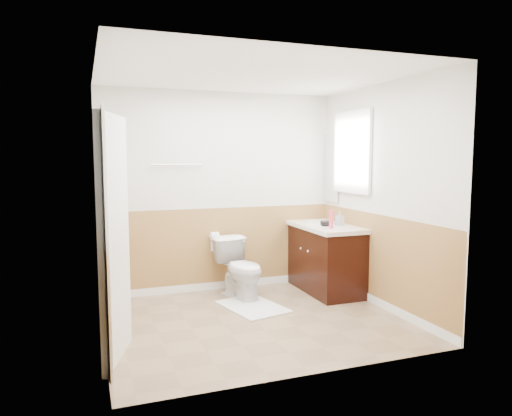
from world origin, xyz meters
name	(u,v)px	position (x,y,z in m)	size (l,w,h in m)	color
floor	(255,321)	(0.00, 0.00, 0.00)	(3.00, 3.00, 0.00)	#8C7051
ceiling	(255,74)	(0.00, 0.00, 2.50)	(3.00, 3.00, 0.00)	white
wall_back	(220,192)	(0.00, 1.30, 1.25)	(3.00, 3.00, 0.00)	silver
wall_front	(314,216)	(0.00, -1.30, 1.25)	(3.00, 3.00, 0.00)	silver
wall_left	(99,206)	(-1.50, 0.00, 1.25)	(3.00, 3.00, 0.00)	silver
wall_right	(381,197)	(1.50, 0.00, 1.25)	(3.00, 3.00, 0.00)	silver
wainscot_back	(221,251)	(0.00, 1.29, 0.50)	(3.00, 3.00, 0.00)	#A77D42
wainscot_front	(312,312)	(0.00, -1.29, 0.50)	(3.00, 3.00, 0.00)	#A77D42
wainscot_left	(103,287)	(-1.49, 0.00, 0.50)	(2.60, 2.60, 0.00)	#A77D42
wainscot_right	(378,263)	(1.49, 0.00, 0.50)	(2.60, 2.60, 0.00)	#A77D42
toilet	(241,268)	(0.12, 0.83, 0.36)	(0.40, 0.70, 0.72)	white
bath_mat	(253,307)	(0.12, 0.42, 0.01)	(0.55, 0.80, 0.02)	white
vanity_cabinet	(326,260)	(1.21, 0.73, 0.40)	(0.55, 1.10, 0.80)	black
vanity_knob_left	(308,251)	(0.91, 0.63, 0.55)	(0.03, 0.03, 0.03)	silver
vanity_knob_right	(301,248)	(0.91, 0.83, 0.55)	(0.03, 0.03, 0.03)	silver
countertop	(326,227)	(1.20, 0.73, 0.83)	(0.60, 1.15, 0.05)	white
sink_basin	(321,222)	(1.21, 0.88, 0.86)	(0.36, 0.36, 0.02)	white
faucet	(333,217)	(1.39, 0.88, 0.92)	(0.02, 0.02, 0.14)	silver
lotion_bottle	(331,219)	(1.11, 0.43, 0.96)	(0.05, 0.05, 0.22)	#E43B5F
soap_dispenser	(340,218)	(1.33, 0.61, 0.94)	(0.08, 0.08, 0.18)	#9BA6AF
hair_dryer_body	(327,223)	(1.16, 0.63, 0.89)	(0.07, 0.07, 0.14)	black
hair_dryer_handle	(324,226)	(1.13, 0.65, 0.86)	(0.03, 0.03, 0.07)	black
mirror_panel	(332,168)	(1.48, 1.10, 1.55)	(0.02, 0.35, 0.90)	silver
window_frame	(352,152)	(1.47, 0.59, 1.75)	(0.04, 0.80, 1.00)	white
window_glass	(353,152)	(1.49, 0.59, 1.75)	(0.01, 0.70, 0.90)	white
door	(115,239)	(-1.40, -0.45, 1.02)	(0.05, 0.80, 2.04)	white
door_frame	(105,238)	(-1.48, -0.45, 1.03)	(0.02, 0.92, 2.10)	white
door_knob	(119,240)	(-1.34, -0.12, 0.95)	(0.06, 0.06, 0.06)	silver
towel_bar	(177,165)	(-0.55, 1.25, 1.60)	(0.02, 0.02, 0.62)	silver
tp_holder_bar	(214,236)	(-0.10, 1.23, 0.70)	(0.02, 0.02, 0.14)	silver
tp_roll	(214,236)	(-0.10, 1.23, 0.70)	(0.11, 0.11, 0.10)	white
tp_sheet	(215,245)	(-0.10, 1.23, 0.59)	(0.10, 0.01, 0.16)	white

